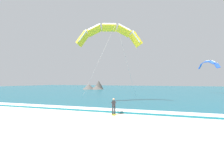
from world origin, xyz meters
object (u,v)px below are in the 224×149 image
object	(u,v)px
surfboard	(114,114)
kite_primary	(109,33)
kitesurfer	(114,105)
kite_distant	(208,64)

from	to	relation	value
surfboard	kite_primary	size ratio (longest dim) A/B	0.13
kitesurfer	kite_primary	world-z (taller)	kite_primary
surfboard	kite_distant	size ratio (longest dim) A/B	0.28
kitesurfer	kite_distant	distance (m)	40.98
kitesurfer	kite_primary	bearing A→B (deg)	116.52
kite_distant	kitesurfer	bearing A→B (deg)	-102.97
surfboard	kitesurfer	world-z (taller)	kitesurfer
surfboard	kitesurfer	distance (m)	0.91
kite_primary	kite_distant	distance (m)	33.50
kitesurfer	kite_primary	xyz separation A→B (m)	(-4.41, 8.84, 9.56)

